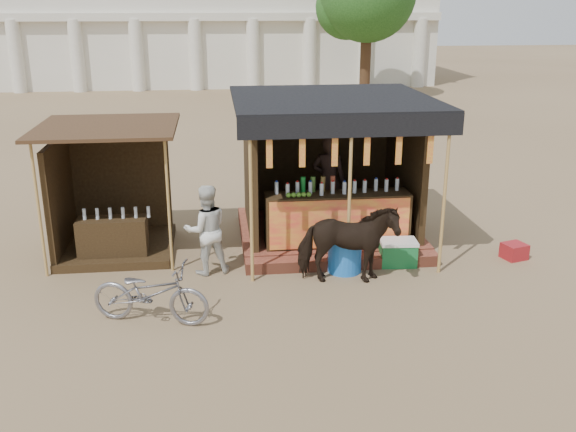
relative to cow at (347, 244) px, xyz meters
The scene contains 10 objects.
ground 1.75m from the cow, 125.67° to the right, with size 120.00×120.00×0.00m, color #846B4C.
main_stall 2.09m from the cow, 88.24° to the left, with size 3.60×3.61×2.78m.
secondary_stall 4.54m from the cow, 154.83° to the left, with size 2.40×2.40×2.38m.
cow is the anchor object (origin of this frame).
motorbike 3.25m from the cow, 161.45° to the right, with size 0.61×1.74×0.91m, color gray.
bystander 2.38m from the cow, 163.16° to the left, with size 0.75×0.59×1.55m, color silver.
blue_barrel 0.58m from the cow, 83.01° to the left, with size 0.58×0.58×0.71m, color blue.
red_crate 3.34m from the cow, 12.14° to the left, with size 0.39×0.36×0.28m, color maroon.
cooler 1.31m from the cow, 31.87° to the left, with size 0.67×0.49×0.46m.
background_building 28.98m from the cow, 95.86° to the left, with size 26.00×7.45×8.18m.
Camera 1 is at (-1.13, -8.23, 4.41)m, focal length 40.00 mm.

